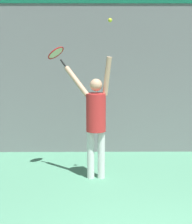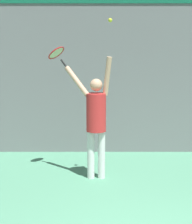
# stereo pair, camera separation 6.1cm
# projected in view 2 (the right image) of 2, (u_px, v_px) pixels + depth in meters

# --- Properties ---
(back_wall) EXTENTS (18.00, 0.10, 5.00)m
(back_wall) POSITION_uv_depth(u_px,v_px,m) (127.00, 39.00, 8.75)
(back_wall) COLOR slate
(back_wall) RESTS_ON ground_plane
(tennis_player) EXTENTS (0.88, 0.54, 2.19)m
(tennis_player) POSITION_uv_depth(u_px,v_px,m) (96.00, 117.00, 7.16)
(tennis_player) COLOR white
(tennis_player) RESTS_ON ground_plane
(tennis_racket) EXTENTS (0.42, 0.43, 0.39)m
(tennis_racket) POSITION_uv_depth(u_px,v_px,m) (57.00, 54.00, 7.38)
(tennis_racket) COLOR black
(tennis_ball) EXTENTS (0.07, 0.07, 0.07)m
(tennis_ball) POSITION_uv_depth(u_px,v_px,m) (110.00, 20.00, 6.75)
(tennis_ball) COLOR #CCDB2D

